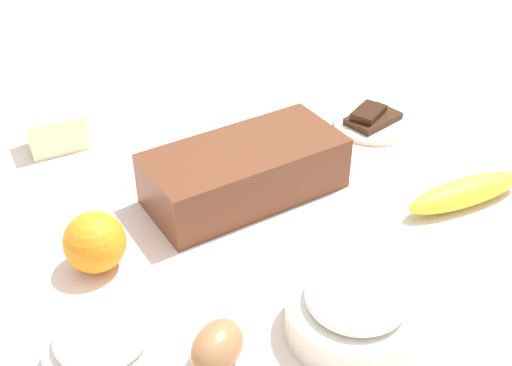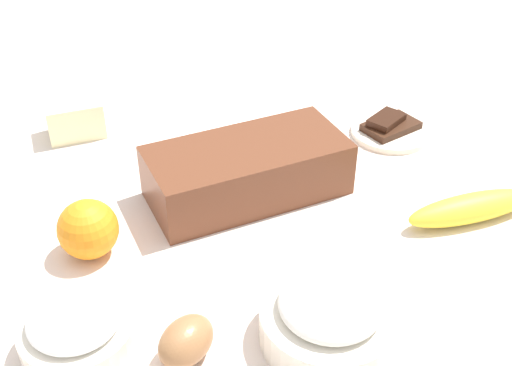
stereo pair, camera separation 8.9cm
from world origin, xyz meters
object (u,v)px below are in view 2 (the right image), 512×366
object	(u,v)px
loaf_pan	(245,170)
chocolate_plate	(390,129)
flour_bowl	(329,317)
orange_fruit	(88,229)
egg_near_butter	(186,341)
sugar_bowl	(77,330)
banana	(471,208)
butter_block	(75,118)

from	to	relation	value
loaf_pan	chocolate_plate	bearing A→B (deg)	-169.73
flour_bowl	orange_fruit	world-z (taller)	orange_fruit
orange_fruit	egg_near_butter	size ratio (longest dim) A/B	1.11
loaf_pan	sugar_bowl	distance (m)	0.34
flour_bowl	sugar_bowl	bearing A→B (deg)	-18.23
loaf_pan	banana	distance (m)	0.32
loaf_pan	orange_fruit	bearing A→B (deg)	8.49
flour_bowl	butter_block	bearing A→B (deg)	-71.16
banana	butter_block	world-z (taller)	butter_block
loaf_pan	sugar_bowl	world-z (taller)	loaf_pan
loaf_pan	flour_bowl	world-z (taller)	loaf_pan
flour_bowl	chocolate_plate	bearing A→B (deg)	-129.78
egg_near_butter	chocolate_plate	distance (m)	0.55
flour_bowl	loaf_pan	bearing A→B (deg)	-92.40
banana	sugar_bowl	bearing A→B (deg)	3.48
orange_fruit	chocolate_plate	world-z (taller)	orange_fruit
chocolate_plate	sugar_bowl	bearing A→B (deg)	26.07
flour_bowl	egg_near_butter	world-z (taller)	flour_bowl
flour_bowl	banana	xyz separation A→B (m)	(-0.28, -0.12, -0.01)
loaf_pan	orange_fruit	distance (m)	0.23
butter_block	orange_fruit	bearing A→B (deg)	84.50
banana	chocolate_plate	size ratio (longest dim) A/B	1.46
orange_fruit	chocolate_plate	bearing A→B (deg)	-167.43
egg_near_butter	chocolate_plate	size ratio (longest dim) A/B	0.53
butter_block	egg_near_butter	xyz separation A→B (m)	(-0.04, 0.52, -0.01)
orange_fruit	sugar_bowl	bearing A→B (deg)	75.76
butter_block	chocolate_plate	xyz separation A→B (m)	(-0.48, 0.19, -0.02)
sugar_bowl	chocolate_plate	size ratio (longest dim) A/B	0.95
sugar_bowl	butter_block	world-z (taller)	sugar_bowl
orange_fruit	egg_near_butter	bearing A→B (deg)	107.32
egg_near_butter	sugar_bowl	bearing A→B (deg)	-26.71
flour_bowl	orange_fruit	xyz separation A→B (m)	(0.22, -0.24, 0.01)
sugar_bowl	butter_block	bearing A→B (deg)	-98.48
butter_block	chocolate_plate	bearing A→B (deg)	158.06
flour_bowl	butter_block	world-z (taller)	flour_bowl
loaf_pan	flour_bowl	distance (m)	0.29
flour_bowl	orange_fruit	size ratio (longest dim) A/B	1.97
sugar_bowl	egg_near_butter	size ratio (longest dim) A/B	1.78
sugar_bowl	egg_near_butter	world-z (taller)	sugar_bowl
banana	orange_fruit	size ratio (longest dim) A/B	2.46
egg_near_butter	orange_fruit	bearing A→B (deg)	-72.68
banana	chocolate_plate	world-z (taller)	banana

